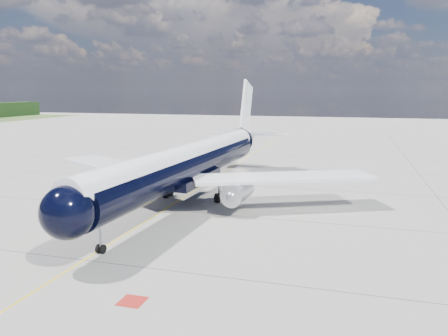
# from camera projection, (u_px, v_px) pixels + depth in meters

# --- Properties ---
(ground) EXTENTS (320.00, 320.00, 0.00)m
(ground) POSITION_uv_depth(u_px,v_px,m) (217.00, 176.00, 66.87)
(ground) COLOR gray
(ground) RESTS_ON ground
(taxiway_centerline) EXTENTS (0.16, 160.00, 0.01)m
(taxiway_centerline) POSITION_uv_depth(u_px,v_px,m) (207.00, 183.00, 62.14)
(taxiway_centerline) COLOR yellow
(taxiway_centerline) RESTS_ON ground
(red_marking) EXTENTS (1.60, 1.60, 0.01)m
(red_marking) POSITION_uv_depth(u_px,v_px,m) (132.00, 301.00, 27.18)
(red_marking) COLOR maroon
(red_marking) RESTS_ON ground
(main_airliner) EXTENTS (42.04, 51.22, 14.79)m
(main_airliner) POSITION_uv_depth(u_px,v_px,m) (192.00, 162.00, 51.77)
(main_airliner) COLOR black
(main_airliner) RESTS_ON ground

